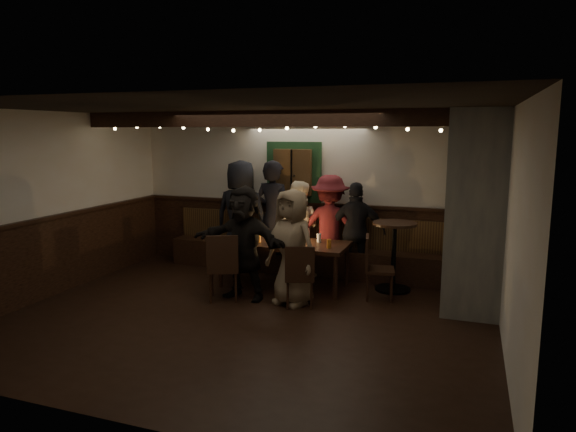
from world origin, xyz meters
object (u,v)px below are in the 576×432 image
at_px(chair_near_left, 223,264).
at_px(person_a, 241,216).
at_px(chair_end, 374,263).
at_px(person_c, 297,229).
at_px(person_b, 273,217).
at_px(person_d, 330,226).
at_px(person_e, 356,232).
at_px(high_top, 394,248).
at_px(chair_near_right, 300,273).
at_px(dining_table, 283,246).
at_px(person_g, 292,247).
at_px(person_f, 244,243).

distance_m(chair_near_left, person_a, 1.70).
bearing_deg(person_a, chair_end, 157.64).
bearing_deg(chair_end, person_c, 151.55).
height_order(person_b, person_d, person_b).
relative_size(person_d, person_e, 1.06).
bearing_deg(high_top, chair_near_right, -131.26).
distance_m(high_top, person_c, 1.61).
xyz_separation_m(chair_near_left, chair_end, (1.92, 0.82, -0.03)).
relative_size(chair_end, high_top, 0.88).
height_order(dining_table, person_e, person_e).
distance_m(chair_end, person_g, 1.20).
xyz_separation_m(person_a, person_d, (1.52, 0.07, -0.10)).
xyz_separation_m(chair_near_left, person_f, (0.21, 0.23, 0.26)).
bearing_deg(high_top, person_b, 169.86).
bearing_deg(person_b, high_top, -178.56).
bearing_deg(person_c, person_b, -14.95).
relative_size(person_a, person_f, 1.16).
distance_m(chair_end, high_top, 0.53).
height_order(high_top, person_c, person_c).
height_order(dining_table, chair_near_right, chair_near_right).
bearing_deg(chair_near_left, person_g, 13.16).
bearing_deg(chair_end, person_f, -161.18).
height_order(dining_table, person_b, person_b).
distance_m(high_top, person_d, 1.15).
height_order(high_top, person_a, person_a).
relative_size(chair_near_right, person_b, 0.46).
height_order(chair_near_right, person_d, person_d).
xyz_separation_m(high_top, person_g, (-1.21, -1.07, 0.14)).
height_order(chair_near_right, person_f, person_f).
bearing_deg(dining_table, person_b, 121.02).
bearing_deg(person_b, dining_table, 132.60).
relative_size(chair_near_right, person_g, 0.54).
height_order(dining_table, person_a, person_a).
height_order(person_e, person_g, person_g).
distance_m(chair_near_right, person_f, 0.93).
height_order(high_top, person_g, person_g).
bearing_deg(person_c, person_a, -5.34).
bearing_deg(chair_near_left, person_e, 47.45).
bearing_deg(dining_table, person_c, 89.61).
bearing_deg(high_top, person_e, 151.53).
height_order(person_b, person_c, person_b).
xyz_separation_m(high_top, person_d, (-1.07, 0.37, 0.18)).
bearing_deg(person_c, chair_end, 148.19).
height_order(person_f, person_g, person_f).
height_order(person_b, person_f, person_b).
relative_size(chair_near_right, person_e, 0.55).
bearing_deg(person_c, chair_near_left, 67.05).
bearing_deg(person_e, person_g, 56.94).
bearing_deg(chair_near_left, person_b, 86.34).
distance_m(person_c, person_e, 0.95).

